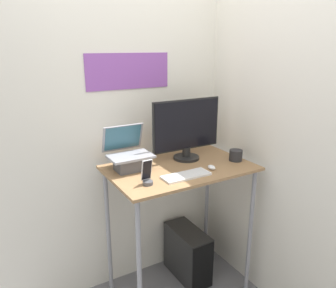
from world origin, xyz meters
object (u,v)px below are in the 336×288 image
object	(u,v)px
monitor	(187,131)
cell_phone	(147,177)
computer_tower	(188,253)
mouse	(212,167)
laptop	(129,158)
keyboard	(186,175)

from	to	relation	value
monitor	cell_phone	world-z (taller)	monitor
computer_tower	mouse	bearing A→B (deg)	-89.94
laptop	cell_phone	distance (m)	0.29
computer_tower	laptop	bearing A→B (deg)	177.78
cell_phone	laptop	bearing A→B (deg)	87.89
laptop	mouse	size ratio (longest dim) A/B	4.38
mouse	computer_tower	world-z (taller)	mouse
laptop	cell_phone	bearing A→B (deg)	-92.11
mouse	cell_phone	world-z (taller)	cell_phone
mouse	cell_phone	distance (m)	0.49
monitor	cell_phone	size ratio (longest dim) A/B	3.50
monitor	computer_tower	xyz separation A→B (m)	(0.03, -0.00, -1.05)
keyboard	computer_tower	bearing A→B (deg)	52.82
laptop	computer_tower	xyz separation A→B (m)	(0.48, -0.02, -0.91)
keyboard	cell_phone	bearing A→B (deg)	176.62
laptop	monitor	world-z (taller)	monitor
monitor	computer_tower	distance (m)	1.05
monitor	keyboard	bearing A→B (deg)	-123.21
keyboard	cell_phone	xyz separation A→B (m)	(-0.27, 0.02, 0.04)
cell_phone	mouse	bearing A→B (deg)	0.33
keyboard	cell_phone	world-z (taller)	cell_phone
monitor	cell_phone	bearing A→B (deg)	-149.28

